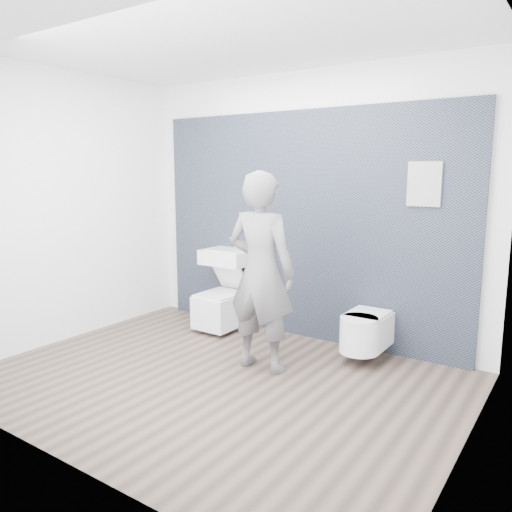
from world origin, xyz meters
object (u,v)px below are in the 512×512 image
Objects in this scene: toilet_rounded at (364,331)px; visitor at (261,272)px; toilet_square at (223,307)px; washbasin at (228,257)px.

visitor is (-0.71, -0.69, 0.60)m from toilet_rounded.
visitor reaches higher than toilet_rounded.
toilet_square is at bearing -37.99° from visitor.
toilet_square is 1.23× the size of toilet_rounded.
washbasin is 0.88× the size of toilet_rounded.
toilet_square is 0.43× the size of visitor.
toilet_rounded is 1.16m from visitor.
visitor reaches higher than washbasin.
washbasin is at bearing 176.35° from toilet_rounded.
visitor is (0.99, -0.70, 0.64)m from toilet_square.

